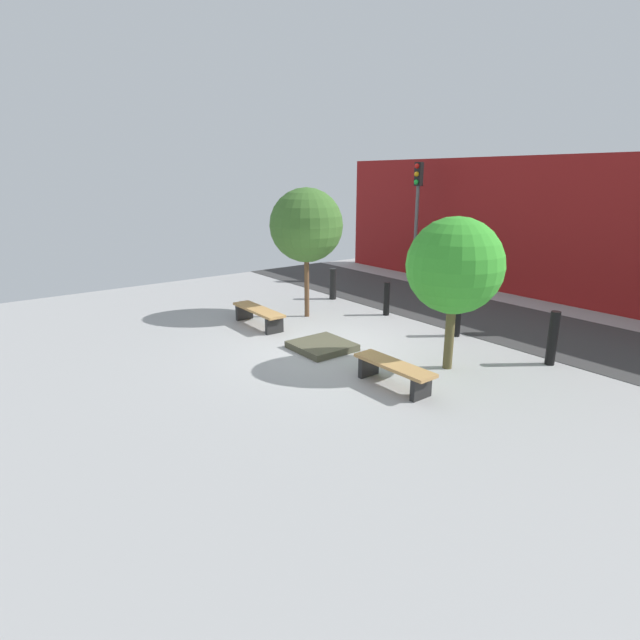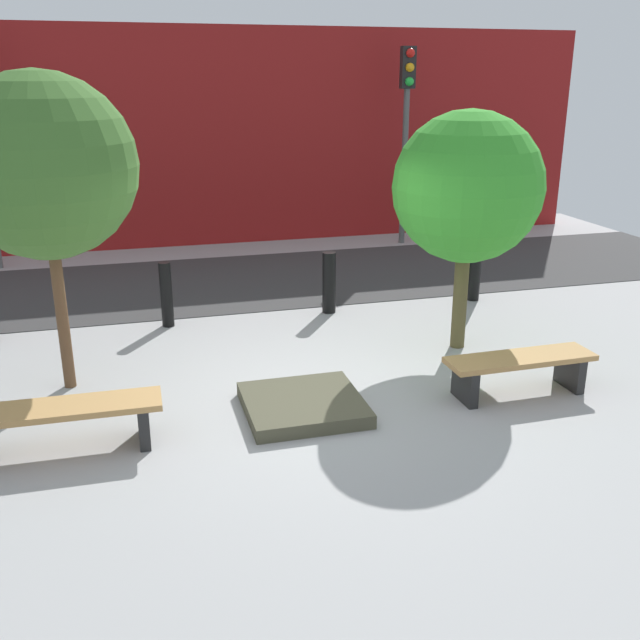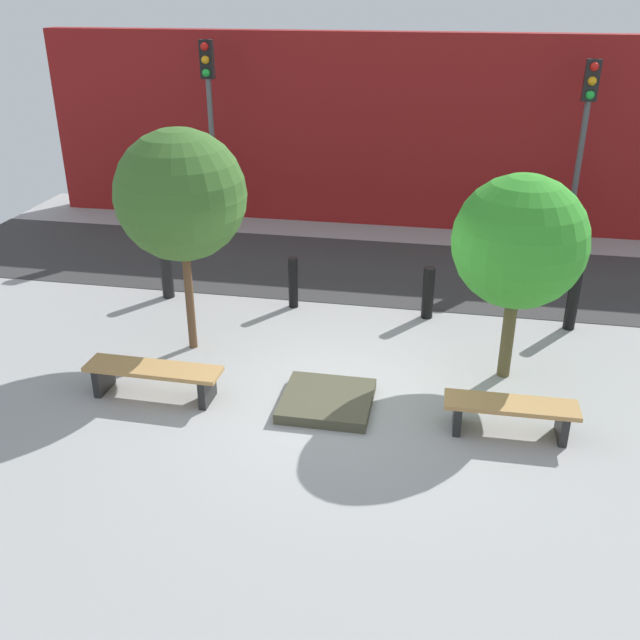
% 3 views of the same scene
% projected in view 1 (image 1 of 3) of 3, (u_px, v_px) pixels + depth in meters
% --- Properties ---
extents(ground_plane, '(18.00, 18.00, 0.00)m').
position_uv_depth(ground_plane, '(329.00, 347.00, 10.98)').
color(ground_plane, '#9D9D9D').
extents(road_strip, '(18.00, 3.49, 0.01)m').
position_uv_depth(road_strip, '(467.00, 312.00, 13.82)').
color(road_strip, '#363636').
rests_on(road_strip, ground).
extents(building_facade, '(16.20, 0.50, 4.22)m').
position_uv_depth(building_facade, '(539.00, 228.00, 15.09)').
color(building_facade, maroon).
rests_on(building_facade, ground).
extents(bench_left, '(1.88, 0.48, 0.45)m').
position_uv_depth(bench_left, '(258.00, 313.00, 12.47)').
color(bench_left, black).
rests_on(bench_left, ground).
extents(bench_right, '(1.65, 0.47, 0.44)m').
position_uv_depth(bench_right, '(394.00, 370.00, 8.86)').
color(bench_right, black).
rests_on(bench_right, ground).
extents(planter_bed, '(1.20, 1.17, 0.15)m').
position_uv_depth(planter_bed, '(322.00, 346.00, 10.85)').
color(planter_bed, '#494735').
rests_on(planter_bed, ground).
extents(tree_behind_left_bench, '(1.89, 1.89, 3.37)m').
position_uv_depth(tree_behind_left_bench, '(306.00, 225.00, 12.76)').
color(tree_behind_left_bench, brown).
rests_on(tree_behind_left_bench, ground).
extents(tree_behind_right_bench, '(1.81, 1.81, 2.94)m').
position_uv_depth(tree_behind_right_bench, '(455.00, 266.00, 9.26)').
color(tree_behind_right_bench, brown).
rests_on(tree_behind_right_bench, ground).
extents(bollard_far_left, '(0.21, 0.21, 0.94)m').
position_uv_depth(bollard_far_left, '(333.00, 284.00, 15.19)').
color(bollard_far_left, black).
rests_on(bollard_far_left, ground).
extents(bollard_left, '(0.17, 0.17, 0.91)m').
position_uv_depth(bollard_left, '(387.00, 299.00, 13.42)').
color(bollard_left, black).
rests_on(bollard_left, ground).
extents(bollard_center, '(0.20, 0.20, 0.90)m').
position_uv_depth(bollard_center, '(457.00, 318.00, 11.65)').
color(bollard_center, black).
rests_on(bollard_center, ground).
extents(bollard_right, '(0.19, 0.19, 1.10)m').
position_uv_depth(bollard_right, '(553.00, 338.00, 9.84)').
color(bollard_right, black).
rests_on(bollard_right, ground).
extents(traffic_light_west, '(0.28, 0.27, 4.09)m').
position_uv_depth(traffic_light_west, '(417.00, 201.00, 17.20)').
color(traffic_light_west, '#595959').
rests_on(traffic_light_west, ground).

